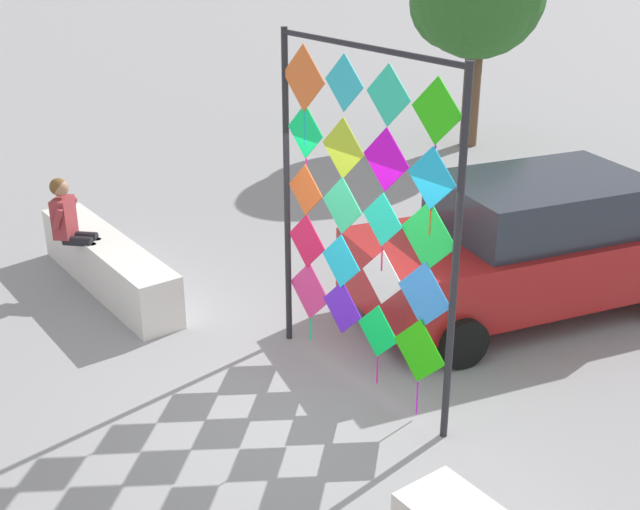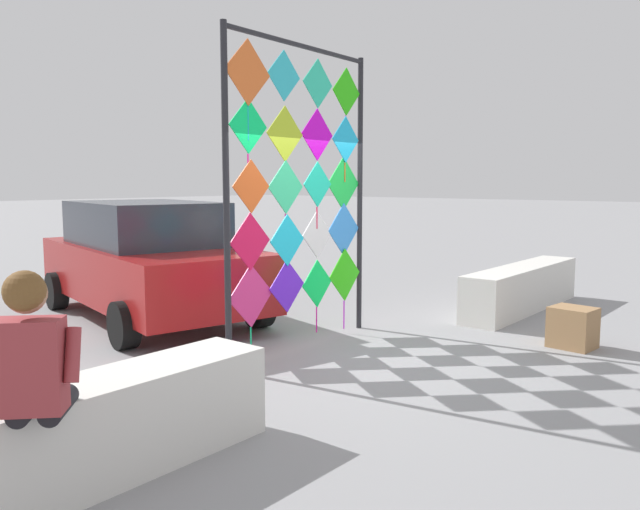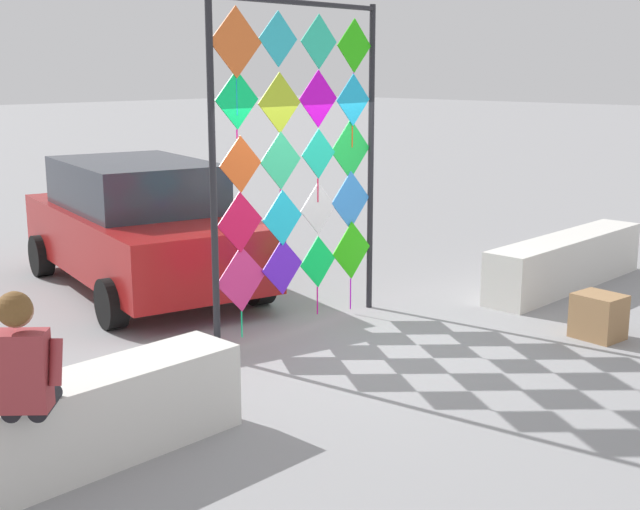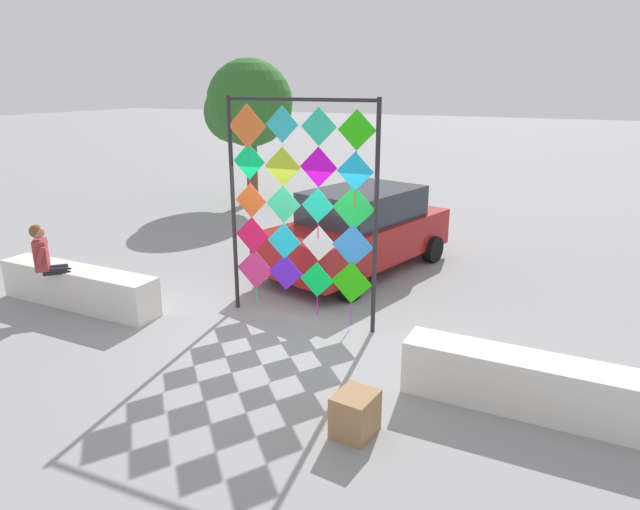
% 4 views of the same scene
% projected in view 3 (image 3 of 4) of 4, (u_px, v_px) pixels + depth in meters
% --- Properties ---
extents(ground, '(120.00, 120.00, 0.00)m').
position_uv_depth(ground, '(342.00, 341.00, 9.23)').
color(ground, gray).
extents(plaza_ledge_left, '(3.26, 0.57, 0.69)m').
position_uv_depth(plaza_ledge_left, '(41.00, 435.00, 6.05)').
color(plaza_ledge_left, silver).
rests_on(plaza_ledge_left, ground).
extents(plaza_ledge_right, '(3.26, 0.57, 0.69)m').
position_uv_depth(plaza_ledge_right, '(566.00, 262.00, 11.46)').
color(plaza_ledge_right, silver).
rests_on(plaza_ledge_right, ground).
extents(kite_display_rack, '(2.57, 0.17, 3.61)m').
position_uv_depth(kite_display_rack, '(300.00, 151.00, 9.20)').
color(kite_display_rack, '#232328').
rests_on(kite_display_rack, ground).
extents(seated_vendor, '(0.72, 0.73, 1.54)m').
position_uv_depth(seated_vendor, '(27.00, 380.00, 5.54)').
color(seated_vendor, black).
rests_on(seated_vendor, ground).
extents(parked_car, '(2.91, 4.71, 1.70)m').
position_uv_depth(parked_car, '(140.00, 225.00, 11.27)').
color(parked_car, maroon).
rests_on(parked_car, ground).
extents(cardboard_box_large, '(0.47, 0.54, 0.49)m').
position_uv_depth(cardboard_box_large, '(599.00, 316.00, 9.29)').
color(cardboard_box_large, '#9E754C').
rests_on(cardboard_box_large, ground).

